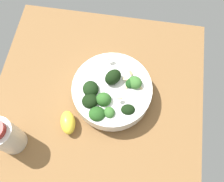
# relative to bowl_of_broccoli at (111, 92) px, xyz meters

# --- Properties ---
(ground_plane) EXTENTS (0.62, 0.62, 0.03)m
(ground_plane) POSITION_rel_bowl_of_broccoli_xyz_m (-0.01, 0.04, -0.06)
(ground_plane) COLOR brown
(bowl_of_broccoli) EXTENTS (0.23, 0.23, 0.11)m
(bowl_of_broccoli) POSITION_rel_bowl_of_broccoli_xyz_m (0.00, 0.00, 0.00)
(bowl_of_broccoli) COLOR white
(bowl_of_broccoli) RESTS_ON ground_plane
(lemon_wedge) EXTENTS (0.08, 0.06, 0.05)m
(lemon_wedge) POSITION_rel_bowl_of_broccoli_xyz_m (-0.10, 0.11, -0.02)
(lemon_wedge) COLOR yellow
(lemon_wedge) RESTS_ON ground_plane
(bottle_tall) EXTENTS (0.07, 0.07, 0.15)m
(bottle_tall) POSITION_rel_bowl_of_broccoli_xyz_m (-0.17, 0.25, 0.02)
(bottle_tall) COLOR beige
(bottle_tall) RESTS_ON ground_plane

